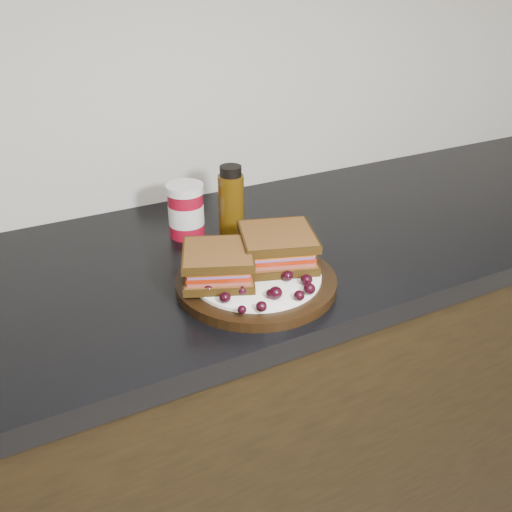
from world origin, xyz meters
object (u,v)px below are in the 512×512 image
at_px(sandwich_left, 218,265).
at_px(condiment_jar, 186,210).
at_px(oil_bottle, 231,200).
at_px(plate, 256,282).

xyz_separation_m(sandwich_left, condiment_jar, (0.03, 0.23, 0.00)).
bearing_deg(oil_bottle, sandwich_left, -120.99).
relative_size(sandwich_left, oil_bottle, 0.81).
relative_size(sandwich_left, condiment_jar, 1.06).
xyz_separation_m(condiment_jar, oil_bottle, (0.09, -0.03, 0.02)).
bearing_deg(condiment_jar, sandwich_left, -97.93).
bearing_deg(plate, oil_bottle, 75.55).
distance_m(sandwich_left, condiment_jar, 0.23).
height_order(plate, oil_bottle, oil_bottle).
xyz_separation_m(sandwich_left, oil_bottle, (0.12, 0.20, 0.02)).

